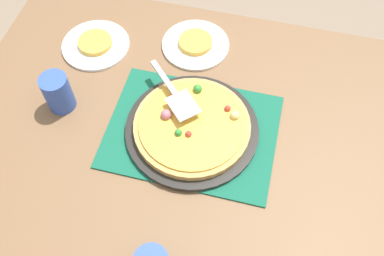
% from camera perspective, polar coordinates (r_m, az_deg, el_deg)
% --- Properties ---
extents(ground_plane, '(8.00, 8.00, 0.00)m').
position_cam_1_polar(ground_plane, '(1.90, -0.00, -12.41)').
color(ground_plane, '#84705B').
extents(dining_table, '(1.40, 1.00, 0.75)m').
position_cam_1_polar(dining_table, '(1.31, -0.00, -2.99)').
color(dining_table, brown).
rests_on(dining_table, ground_plane).
extents(placemat, '(0.48, 0.36, 0.01)m').
position_cam_1_polar(placemat, '(1.22, -0.00, -0.42)').
color(placemat, '#145B42').
rests_on(placemat, dining_table).
extents(pizza_pan, '(0.38, 0.38, 0.01)m').
position_cam_1_polar(pizza_pan, '(1.21, -0.00, -0.18)').
color(pizza_pan, black).
rests_on(pizza_pan, placemat).
extents(pizza, '(0.33, 0.33, 0.05)m').
position_cam_1_polar(pizza, '(1.19, 0.00, 0.39)').
color(pizza, tan).
rests_on(pizza, pizza_pan).
extents(plate_near_left, '(0.22, 0.22, 0.01)m').
position_cam_1_polar(plate_near_left, '(1.42, 0.48, 11.12)').
color(plate_near_left, white).
rests_on(plate_near_left, dining_table).
extents(plate_far_right, '(0.22, 0.22, 0.01)m').
position_cam_1_polar(plate_far_right, '(1.45, -12.79, 10.80)').
color(plate_far_right, white).
rests_on(plate_far_right, dining_table).
extents(served_slice_left, '(0.11, 0.11, 0.02)m').
position_cam_1_polar(served_slice_left, '(1.41, 0.48, 11.48)').
color(served_slice_left, gold).
rests_on(served_slice_left, plate_near_left).
extents(served_slice_right, '(0.11, 0.11, 0.02)m').
position_cam_1_polar(served_slice_right, '(1.44, -12.89, 11.15)').
color(served_slice_right, gold).
rests_on(served_slice_right, plate_far_right).
extents(cup_near, '(0.08, 0.08, 0.12)m').
position_cam_1_polar(cup_near, '(1.28, -17.63, 4.45)').
color(cup_near, '#3351AD').
rests_on(cup_near, dining_table).
extents(pizza_server, '(0.19, 0.20, 0.01)m').
position_cam_1_polar(pizza_server, '(1.21, -2.32, 4.68)').
color(pizza_server, silver).
rests_on(pizza_server, pizza).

